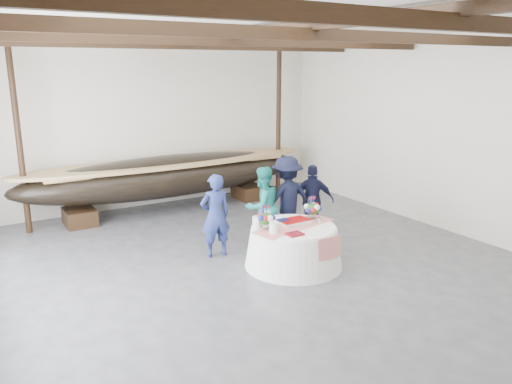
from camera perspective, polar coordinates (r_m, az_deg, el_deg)
floor at (r=9.38m, az=2.04°, el=-9.68°), size 10.00×12.00×0.01m
wall_back at (r=14.05m, az=-11.57°, el=7.65°), size 10.00×0.02×4.50m
wall_right at (r=12.17m, az=22.32°, el=5.88°), size 0.02×12.00×4.50m
ceiling at (r=8.59m, az=2.32°, el=18.90°), size 10.00×12.00×0.01m
pavilion_structure at (r=9.30m, az=-0.77°, el=15.49°), size 9.80×11.76×4.50m
longboat_display at (r=13.45m, az=-9.76°, el=1.86°), size 8.00×1.60×1.50m
banquet_table at (r=9.75m, az=4.31°, el=-6.18°), size 1.90×1.90×0.81m
tabletop_items at (r=9.65m, az=3.67°, el=-2.90°), size 1.82×0.98×0.40m
guest_woman_blue at (r=10.12m, az=-4.67°, el=-2.69°), size 0.67×0.48×1.72m
guest_woman_teal at (r=10.68m, az=0.72°, el=-1.68°), size 0.91×0.75×1.74m
guest_man_left at (r=11.04m, az=3.54°, el=-0.75°), size 1.25×0.75×1.89m
guest_man_right at (r=11.40m, az=6.48°, el=-0.97°), size 1.03×0.87×1.65m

